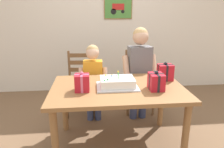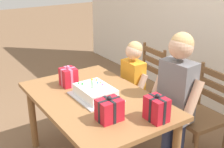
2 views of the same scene
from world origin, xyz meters
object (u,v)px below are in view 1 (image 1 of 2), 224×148
Objects in this scene: birthday_cake at (117,83)px; gift_box_red_large at (165,72)px; gift_box_corner_small at (156,82)px; chair_right at (139,81)px; child_older at (140,65)px; gift_box_beside_cake at (82,83)px; child_younger at (93,76)px; chair_left at (81,83)px; dining_table at (118,95)px.

gift_box_red_large reaches higher than birthday_cake.
gift_box_corner_small is 0.22× the size of chair_right.
gift_box_corner_small is 0.73m from child_older.
gift_box_red_large reaches higher than gift_box_beside_cake.
gift_box_corner_small is 0.19× the size of child_younger.
gift_box_beside_cake is (-0.37, -0.07, 0.04)m from birthday_cake.
gift_box_corner_small is 1.35m from chair_left.
chair_left is (-0.06, 0.98, -0.34)m from gift_box_beside_cake.
dining_table is at bearing -116.14° from chair_right.
child_younger is (-0.25, 0.62, -0.11)m from birthday_cake.
gift_box_red_large is 1.30m from chair_left.
gift_box_beside_cake is (-0.96, -0.26, -0.01)m from gift_box_red_large.
dining_table is 0.67m from child_younger.
child_younger reaches higher than gift_box_red_large.
chair_left is at bearing 121.81° from child_younger.
gift_box_red_large is 1.00m from gift_box_beside_cake.
child_younger is (0.12, 0.69, -0.15)m from gift_box_beside_cake.
gift_box_beside_cake is at bearing -137.38° from child_older.
birthday_cake is at bearing 164.61° from gift_box_corner_small.
child_older reaches higher than gift_box_corner_small.
gift_box_beside_cake reaches higher than chair_right.
child_older is (-0.01, 0.73, -0.01)m from gift_box_corner_small.
child_older is (0.81, -0.29, 0.32)m from chair_left.
gift_box_beside_cake is 0.72m from child_younger.
birthday_cake is 0.62m from gift_box_red_large.
birthday_cake is at bearing -156.90° from dining_table.
chair_right is at bearing 50.11° from gift_box_beside_cake.
dining_table is 0.64m from gift_box_red_large.
gift_box_corner_small reaches higher than chair_right.
child_younger is (-0.65, 0.73, -0.15)m from gift_box_corner_small.
gift_box_red_large is 0.35m from gift_box_corner_small.
gift_box_corner_small is (0.39, -0.11, 0.04)m from birthday_cake.
dining_table is 0.44m from gift_box_corner_small.
child_older is at bearing 42.62° from gift_box_beside_cake.
gift_box_red_large reaches higher than chair_right.
gift_box_beside_cake reaches higher than gift_box_corner_small.
chair_left reaches higher than dining_table.
chair_left reaches higher than birthday_cake.
chair_right is at bearing 86.83° from gift_box_corner_small.
chair_left is at bearing 93.66° from gift_box_beside_cake.
birthday_cake is 0.41× the size of child_younger.
birthday_cake is at bearing -64.51° from chair_left.
gift_box_beside_cake is at bearing -86.34° from chair_left.
chair_right is (0.88, -0.00, 0.00)m from chair_left.
birthday_cake is at bearing -116.35° from chair_right.
dining_table is at bearing -162.49° from gift_box_red_large.
gift_box_red_large is at bearing 56.40° from gift_box_corner_small.
birthday_cake is 0.41m from gift_box_corner_small.
dining_table is at bearing -64.18° from chair_left.
chair_right is (0.45, 0.91, -0.16)m from dining_table.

